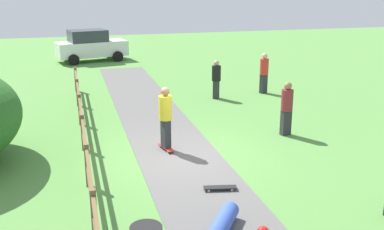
% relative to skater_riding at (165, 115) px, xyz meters
% --- Properties ---
extents(ground_plane, '(60.00, 60.00, 0.00)m').
position_rel_skater_riding_xyz_m(ground_plane, '(0.24, -0.61, -1.09)').
color(ground_plane, '#568E42').
extents(asphalt_path, '(2.40, 28.00, 0.02)m').
position_rel_skater_riding_xyz_m(asphalt_path, '(0.24, -0.61, -1.08)').
color(asphalt_path, '#605E5B').
rests_on(asphalt_path, ground_plane).
extents(wooden_fence, '(0.12, 18.12, 1.10)m').
position_rel_skater_riding_xyz_m(wooden_fence, '(-2.36, -0.61, -0.43)').
color(wooden_fence, brown).
rests_on(wooden_fence, ground_plane).
extents(skater_riding, '(0.46, 0.82, 1.91)m').
position_rel_skater_riding_xyz_m(skater_riding, '(0.00, 0.00, 0.00)').
color(skater_riding, '#B23326').
rests_on(skater_riding, asphalt_path).
extents(skater_fallen, '(1.36, 1.37, 0.36)m').
position_rel_skater_riding_xyz_m(skater_fallen, '(0.16, -4.92, -0.89)').
color(skater_fallen, blue).
rests_on(skater_fallen, asphalt_path).
extents(skateboard_loose, '(0.82, 0.35, 0.08)m').
position_rel_skater_riding_xyz_m(skateboard_loose, '(0.69, -3.01, -1.01)').
color(skateboard_loose, black).
rests_on(skateboard_loose, asphalt_path).
extents(bystander_red, '(0.51, 0.51, 1.79)m').
position_rel_skater_riding_xyz_m(bystander_red, '(5.69, 5.87, -0.10)').
color(bystander_red, '#2D2D33').
rests_on(bystander_red, ground_plane).
extents(bystander_black, '(0.53, 0.53, 1.64)m').
position_rel_skater_riding_xyz_m(bystander_black, '(3.36, 5.51, -0.19)').
color(bystander_black, '#2D2D33').
rests_on(bystander_black, ground_plane).
extents(bystander_maroon, '(0.44, 0.44, 1.77)m').
position_rel_skater_riding_xyz_m(bystander_maroon, '(4.07, 0.38, -0.12)').
color(bystander_maroon, '#2D2D33').
rests_on(bystander_maroon, ground_plane).
extents(parked_car_white, '(4.46, 2.65, 1.92)m').
position_rel_skater_riding_xyz_m(parked_car_white, '(-1.24, 16.28, -0.13)').
color(parked_car_white, silver).
rests_on(parked_car_white, ground_plane).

